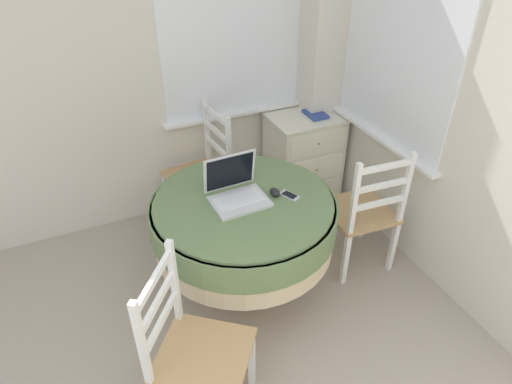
{
  "coord_description": "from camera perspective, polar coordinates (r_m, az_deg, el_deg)",
  "views": [
    {
      "loc": [
        -0.13,
        -0.28,
        2.32
      ],
      "look_at": [
        0.84,
        1.89,
        0.68
      ],
      "focal_mm": 32.0,
      "sensor_mm": 36.0,
      "label": 1
    }
  ],
  "objects": [
    {
      "name": "book_on_cabinet",
      "position": [
        3.73,
        7.44,
        9.64
      ],
      "size": [
        0.14,
        0.2,
        0.02
      ],
      "color": "#33478C",
      "rests_on": "corner_cabinet"
    },
    {
      "name": "dining_chair_near_back_window",
      "position": [
        3.52,
        -6.73,
        2.4
      ],
      "size": [
        0.48,
        0.47,
        0.96
      ],
      "color": "tan",
      "rests_on": "ground_plane"
    },
    {
      "name": "dining_chair_near_right_window",
      "position": [
        3.17,
        13.26,
        -2.53
      ],
      "size": [
        0.45,
        0.46,
        0.96
      ],
      "color": "tan",
      "rests_on": "ground_plane"
    },
    {
      "name": "round_dining_table",
      "position": [
        2.77,
        -1.55,
        -3.6
      ],
      "size": [
        1.12,
        1.12,
        0.75
      ],
      "color": "#4C3D2D",
      "rests_on": "ground_plane"
    },
    {
      "name": "computer_mouse",
      "position": [
        2.72,
        2.36,
        -0.03
      ],
      "size": [
        0.05,
        0.08,
        0.04
      ],
      "color": "black",
      "rests_on": "round_dining_table"
    },
    {
      "name": "dining_chair_camera_near",
      "position": [
        2.33,
        -7.84,
        -19.11
      ],
      "size": [
        0.6,
        0.6,
        0.96
      ],
      "color": "tan",
      "rests_on": "ground_plane"
    },
    {
      "name": "corner_cabinet",
      "position": [
        3.89,
        5.9,
        4.47
      ],
      "size": [
        0.58,
        0.47,
        0.74
      ],
      "color": "silver",
      "rests_on": "ground_plane"
    },
    {
      "name": "cell_phone",
      "position": [
        2.72,
        4.2,
        -0.44
      ],
      "size": [
        0.1,
        0.14,
        0.01
      ],
      "color": "#B2B7BC",
      "rests_on": "round_dining_table"
    },
    {
      "name": "laptop",
      "position": [
        2.67,
        -2.49,
        0.14
      ],
      "size": [
        0.33,
        0.29,
        0.26
      ],
      "color": "silver",
      "rests_on": "round_dining_table"
    },
    {
      "name": "corner_room_shell",
      "position": [
        2.63,
        5.79,
        11.18
      ],
      "size": [
        4.19,
        4.73,
        2.55
      ],
      "color": "beige",
      "rests_on": "ground_plane"
    }
  ]
}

